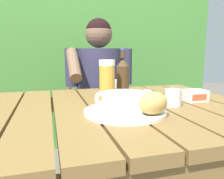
{
  "coord_description": "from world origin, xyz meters",
  "views": [
    {
      "loc": [
        -0.22,
        -0.85,
        0.97
      ],
      "look_at": [
        0.02,
        -0.02,
        0.82
      ],
      "focal_mm": 35.85,
      "sensor_mm": 36.0,
      "label": 1
    }
  ],
  "objects": [
    {
      "name": "serving_plate",
      "position": [
        0.04,
        -0.12,
        0.76
      ],
      "size": [
        0.29,
        0.29,
        0.01
      ],
      "color": "white",
      "rests_on": "dining_table"
    },
    {
      "name": "water_glass_small",
      "position": [
        0.26,
        -0.07,
        0.78
      ],
      "size": [
        0.07,
        0.07,
        0.07
      ],
      "color": "silver",
      "rests_on": "dining_table"
    },
    {
      "name": "dining_table",
      "position": [
        -0.0,
        0.0,
        0.65
      ],
      "size": [
        1.24,
        0.9,
        0.75
      ],
      "color": "brown",
      "rests_on": "ground_plane"
    },
    {
      "name": "beer_glass",
      "position": [
        0.04,
        0.15,
        0.84
      ],
      "size": [
        0.07,
        0.07,
        0.18
      ],
      "color": "gold",
      "rests_on": "dining_table"
    },
    {
      "name": "bread_roll",
      "position": [
        0.11,
        -0.2,
        0.8
      ],
      "size": [
        0.12,
        0.11,
        0.08
      ],
      "color": "tan",
      "rests_on": "serving_plate"
    },
    {
      "name": "beer_bottle",
      "position": [
        0.14,
        0.21,
        0.85
      ],
      "size": [
        0.06,
        0.06,
        0.24
      ],
      "color": "#47311C",
      "rests_on": "dining_table"
    },
    {
      "name": "table_knife",
      "position": [
        0.21,
        -0.01,
        0.75
      ],
      "size": [
        0.15,
        0.02,
        0.01
      ],
      "color": "silver",
      "rests_on": "dining_table"
    },
    {
      "name": "person_eating",
      "position": [
        0.13,
        0.69,
        0.71
      ],
      "size": [
        0.48,
        0.47,
        1.2
      ],
      "color": "#312F4B",
      "rests_on": "ground_plane"
    },
    {
      "name": "hedge_backdrop",
      "position": [
        0.06,
        1.66,
        1.07
      ],
      "size": [
        3.03,
        0.83,
        2.8
      ],
      "color": "#478437",
      "rests_on": "ground_plane"
    },
    {
      "name": "chair_near_diner",
      "position": [
        0.14,
        0.89,
        0.48
      ],
      "size": [
        0.42,
        0.45,
        1.0
      ],
      "color": "brown",
      "rests_on": "ground_plane"
    },
    {
      "name": "diner_bowl",
      "position": [
        0.14,
        0.34,
        0.78
      ],
      "size": [
        0.15,
        0.15,
        0.06
      ],
      "color": "white",
      "rests_on": "dining_table"
    },
    {
      "name": "soup_bowl",
      "position": [
        0.04,
        -0.12,
        0.79
      ],
      "size": [
        0.22,
        0.17,
        0.07
      ],
      "color": "white",
      "rests_on": "serving_plate"
    },
    {
      "name": "butter_tub",
      "position": [
        0.4,
        -0.02,
        0.77
      ],
      "size": [
        0.1,
        0.08,
        0.05
      ],
      "color": "white",
      "rests_on": "dining_table"
    }
  ]
}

